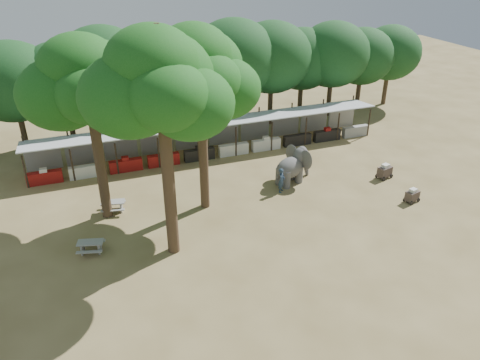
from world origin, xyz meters
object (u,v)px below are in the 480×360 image
object	(u,v)px
handler	(281,180)
elephant	(293,166)
picnic_table_near	(91,245)
yard_tree_center	(157,86)
yard_tree_left	(85,85)
picnic_table_far	(113,205)
cart_front	(412,195)
cart_back	(385,171)
yard_tree_back	(197,73)

from	to	relation	value
handler	elephant	bearing A→B (deg)	-10.78
picnic_table_near	yard_tree_center	bearing A→B (deg)	-1.12
yard_tree_left	picnic_table_far	size ratio (longest dim) A/B	6.59
yard_tree_center	cart_front	bearing A→B (deg)	-1.26
picnic_table_far	cart_front	xyz separation A→B (m)	(18.34, -5.51, -0.01)
yard_tree_left	elephant	xyz separation A→B (m)	(12.90, -0.07, -6.97)
picnic_table_near	picnic_table_far	size ratio (longest dim) A/B	0.99
elephant	picnic_table_near	xyz separation A→B (m)	(-14.02, -3.72, -0.78)
picnic_table_far	cart_front	world-z (taller)	cart_front
cart_back	handler	bearing A→B (deg)	160.05
yard_tree_back	picnic_table_near	bearing A→B (deg)	-158.59
yard_tree_back	cart_front	size ratio (longest dim) A/B	10.42
elephant	cart_back	size ratio (longest dim) A/B	2.66
yard_tree_left	yard_tree_center	size ratio (longest dim) A/B	0.92
yard_tree_center	picnic_table_near	world-z (taller)	yard_tree_center
yard_tree_back	handler	bearing A→B (deg)	-1.39
picnic_table_far	yard_tree_left	bearing A→B (deg)	-152.20
yard_tree_center	elephant	bearing A→B (deg)	26.47
yard_tree_left	yard_tree_back	size ratio (longest dim) A/B	0.97
yard_tree_back	picnic_table_near	size ratio (longest dim) A/B	6.86
elephant	handler	world-z (taller)	elephant
yard_tree_left	yard_tree_center	distance (m)	5.92
yard_tree_left	cart_back	xyz separation A→B (m)	(19.28, -1.86, -7.67)
yard_tree_left	yard_tree_back	xyz separation A→B (m)	(6.00, -1.00, 0.34)
handler	picnic_table_far	distance (m)	11.03
picnic_table_near	picnic_table_far	distance (m)	4.30
cart_back	yard_tree_center	bearing A→B (deg)	176.30
yard_tree_back	picnic_table_near	world-z (taller)	yard_tree_back
picnic_table_far	cart_back	world-z (taller)	cart_back
yard_tree_center	yard_tree_back	xyz separation A→B (m)	(3.00, 4.00, -0.67)
picnic_table_near	cart_front	size ratio (longest dim) A/B	1.52
elephant	cart_front	world-z (taller)	elephant
picnic_table_far	cart_front	distance (m)	19.15
yard_tree_left	picnic_table_near	world-z (taller)	yard_tree_left
yard_tree_center	yard_tree_back	world-z (taller)	yard_tree_center
yard_tree_center	elephant	size ratio (longest dim) A/B	3.64
yard_tree_back	handler	size ratio (longest dim) A/B	6.63
elephant	picnic_table_near	size ratio (longest dim) A/B	2.00
handler	cart_front	size ratio (longest dim) A/B	1.57
elephant	handler	bearing A→B (deg)	-163.39
yard_tree_left	handler	distance (m)	13.69
yard_tree_left	handler	bearing A→B (deg)	-5.63
yard_tree_center	yard_tree_back	size ratio (longest dim) A/B	1.06
yard_tree_center	handler	bearing A→B (deg)	24.47
yard_tree_back	elephant	size ratio (longest dim) A/B	3.44
yard_tree_left	cart_front	distance (m)	21.10
picnic_table_far	handler	bearing A→B (deg)	4.72
cart_front	handler	bearing A→B (deg)	136.55
elephant	yard_tree_center	bearing A→B (deg)	-174.15
yard_tree_back	elephant	xyz separation A→B (m)	(6.90, 0.93, -7.31)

